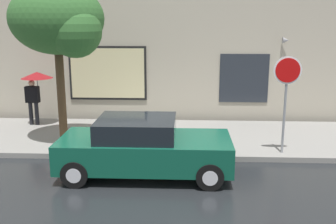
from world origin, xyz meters
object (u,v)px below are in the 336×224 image
(street_tree, at_px, (60,22))
(stop_sign, at_px, (287,86))
(parked_car, at_px, (144,147))
(pedestrian_with_umbrella, at_px, (36,82))
(fire_hydrant, at_px, (165,135))

(street_tree, bearing_deg, stop_sign, -5.91)
(parked_car, xyz_separation_m, stop_sign, (3.76, 1.41, 1.35))
(pedestrian_with_umbrella, bearing_deg, fire_hydrant, -26.17)
(fire_hydrant, height_order, pedestrian_with_umbrella, pedestrian_with_umbrella)
(parked_car, relative_size, fire_hydrant, 5.79)
(street_tree, height_order, stop_sign, street_tree)
(street_tree, relative_size, stop_sign, 1.74)
(pedestrian_with_umbrella, bearing_deg, street_tree, -51.14)
(fire_hydrant, relative_size, pedestrian_with_umbrella, 0.38)
(parked_car, height_order, pedestrian_with_umbrella, pedestrian_with_umbrella)
(street_tree, bearing_deg, parked_car, -38.80)
(parked_car, xyz_separation_m, fire_hydrant, (0.42, 1.84, -0.21))
(fire_hydrant, bearing_deg, stop_sign, -7.43)
(stop_sign, bearing_deg, fire_hydrant, 172.57)
(pedestrian_with_umbrella, height_order, street_tree, street_tree)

